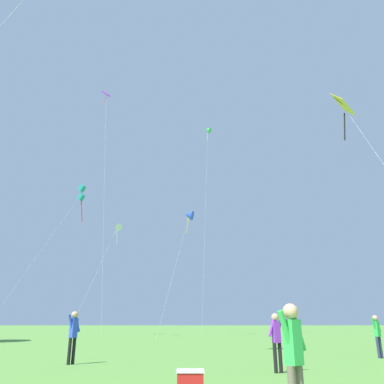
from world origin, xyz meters
The scene contains 11 objects.
kite_blue_delta centered at (-1.17, 41.26, 13.65)m, with size 3.51×9.16×14.35m.
kite_purple_streamer centered at (-11.48, 38.50, 26.47)m, with size 3.54×7.26×29.56m.
kite_white_distant centered at (-8.85, 37.01, 11.12)m, with size 3.61×5.01×11.63m.
kite_teal_box centered at (-14.03, 40.29, 16.01)m, with size 3.93×12.37×17.16m.
kite_green_small centered at (1.28, 41.59, 25.13)m, with size 1.64×5.21×25.75m.
kite_yellow_diamond centered at (8.13, 15.92, 12.89)m, with size 2.73×7.03×14.23m.
person_foreground_watcher centered at (7.05, 13.52, 1.02)m, with size 0.50×0.36×1.70m.
person_near_tree centered at (0.70, 2.18, 1.01)m, with size 0.48×0.38×1.67m.
person_far_back centered at (1.77, 8.58, 1.01)m, with size 0.53×0.25×1.67m.
person_with_spool centered at (-5.04, 11.00, 1.08)m, with size 0.41×0.52×1.79m.
picnic_cooler centered at (-0.80, 5.36, 0.22)m, with size 0.60×0.40×0.44m.
Camera 1 is at (-0.76, -3.85, 1.41)m, focal length 36.33 mm.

